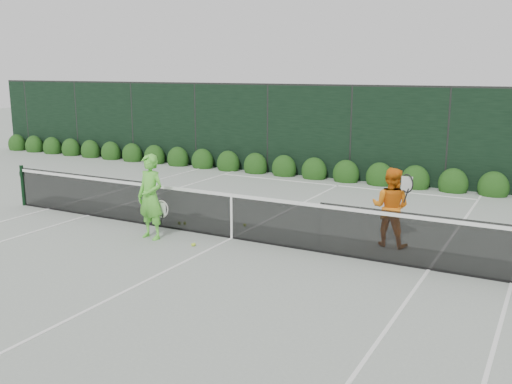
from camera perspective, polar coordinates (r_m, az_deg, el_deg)
The scene contains 8 objects.
ground at distance 12.19m, azimuth -2.44°, elevation -4.66°, with size 80.00×80.00×0.00m, color gray.
tennis_net at distance 12.06m, azimuth -2.56°, elevation -2.23°, with size 12.90×0.10×1.07m.
player_woman at distance 12.18m, azimuth -10.50°, elevation -0.49°, with size 0.71×0.51×1.81m.
player_man at distance 11.81m, azimuth 13.30°, elevation -1.47°, with size 0.89×0.63×1.61m.
court_lines at distance 12.19m, azimuth -2.44°, elevation -4.63°, with size 11.03×23.83×0.01m.
windscreen_fence at distance 9.66m, azimuth -10.77°, elevation -0.07°, with size 32.00×21.07×3.06m.
hedge_row at distance 18.47m, azimuth 8.98°, elevation 1.75°, with size 31.66×0.65×0.94m.
tennis_balls at distance 12.63m, azimuth -5.69°, elevation -3.95°, with size 1.50×1.87×0.07m.
Camera 1 is at (6.00, -10.01, 3.53)m, focal length 40.00 mm.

